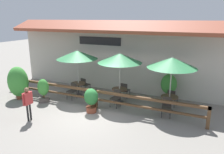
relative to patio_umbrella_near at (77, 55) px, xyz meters
The scene contains 20 objects.
ground_plane 3.77m from the patio_umbrella_near, 51.83° to the right, with size 60.00×60.00×0.00m, color gray.
building_facade 2.56m from the patio_umbrella_near, 44.86° to the left, with size 14.28×1.49×4.23m.
patio_railing 2.77m from the patio_umbrella_near, 34.70° to the right, with size 10.40×0.14×0.95m.
patio_umbrella_near is the anchor object (origin of this frame).
dining_table_near 1.79m from the patio_umbrella_near, ahead, with size 0.82×0.82×0.74m.
chair_near_streetside 1.98m from the patio_umbrella_near, 89.53° to the right, with size 0.49×0.49×0.88m.
chair_near_wallside 1.98m from the patio_umbrella_near, 85.69° to the left, with size 0.50×0.50×0.88m.
patio_umbrella_middle 2.56m from the patio_umbrella_near, ahead, with size 2.28×2.28×2.65m.
dining_table_middle 3.12m from the patio_umbrella_near, ahead, with size 0.82×0.82×0.74m.
chair_middle_streetside 3.30m from the patio_umbrella_near, 13.92° to the right, with size 0.48×0.48×0.88m.
chair_middle_wallside 3.28m from the patio_umbrella_near, 14.10° to the left, with size 0.45×0.45×0.88m.
patio_umbrella_far 5.18m from the patio_umbrella_near, ahead, with size 2.28×2.28×2.65m.
dining_table_far 5.48m from the patio_umbrella_near, ahead, with size 0.82×0.82×0.74m.
chair_far_streetside 5.55m from the patio_umbrella_near, ahead, with size 0.48×0.48×0.88m.
chair_far_wallside 5.56m from the patio_umbrella_near, ahead, with size 0.50×0.50×0.88m.
potted_plant_broad_leaf 3.54m from the patio_umbrella_near, 145.40° to the right, with size 1.14×1.03×1.83m.
potted_plant_corner_fern 2.63m from the patio_umbrella_near, 124.53° to the right, with size 0.61×0.59×1.26m.
potted_plant_entrance_palm 3.06m from the patio_umbrella_near, 43.71° to the right, with size 0.68×0.61×1.17m.
potted_plant_small_flowering 5.28m from the patio_umbrella_near, 14.29° to the left, with size 0.84×0.75×1.48m.
pedestrian 3.90m from the patio_umbrella_near, 93.39° to the right, with size 0.21×0.54×1.51m.
Camera 1 is at (4.87, -7.84, 4.37)m, focal length 35.00 mm.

